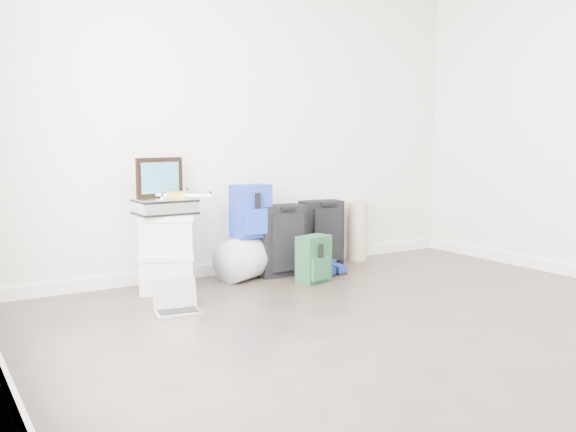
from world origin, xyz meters
TOP-DOWN VIEW (x-y plane):
  - ground at (0.00, 0.00)m, footprint 5.00×5.00m
  - room_envelope at (0.00, 0.02)m, footprint 4.52×5.02m
  - boxes_stack at (-0.91, 2.17)m, footprint 0.52×0.47m
  - briefcase at (-0.91, 2.17)m, footprint 0.43×0.32m
  - painting at (-0.91, 2.27)m, footprint 0.41×0.13m
  - drone at (-0.83, 2.15)m, footprint 0.45×0.45m
  - duffel_bag at (-0.13, 2.24)m, footprint 0.67×0.56m
  - blue_backpack at (-0.13, 2.21)m, footprint 0.32×0.24m
  - large_suitcase at (0.14, 2.18)m, footprint 0.41×0.28m
  - green_backpack at (0.24, 1.82)m, footprint 0.31×0.26m
  - carry_on at (0.70, 2.37)m, footprint 0.42×0.31m
  - shoes at (0.53, 2.01)m, footprint 0.22×0.25m
  - rolled_rug at (1.14, 2.38)m, footprint 0.19×0.19m
  - laptop at (-1.06, 1.59)m, footprint 0.33×0.26m

SIDE VIEW (x-z plane):
  - ground at x=0.00m, z-range 0.00..0.00m
  - shoes at x=0.53m, z-range 0.00..0.08m
  - laptop at x=-1.06m, z-range -0.06..0.16m
  - duffel_bag at x=-0.13m, z-range 0.00..0.35m
  - green_backpack at x=0.24m, z-range -0.01..0.38m
  - rolled_rug at x=1.14m, z-range 0.00..0.57m
  - boxes_stack at x=-0.91m, z-range 0.00..0.60m
  - carry_on at x=0.70m, z-range 0.00..0.61m
  - large_suitcase at x=0.14m, z-range 0.00..0.61m
  - blue_backpack at x=-0.13m, z-range 0.35..0.79m
  - briefcase at x=-0.91m, z-range 0.60..0.72m
  - drone at x=-0.83m, z-range 0.72..0.78m
  - painting at x=-0.91m, z-range 0.72..1.04m
  - room_envelope at x=0.00m, z-range 0.37..3.08m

